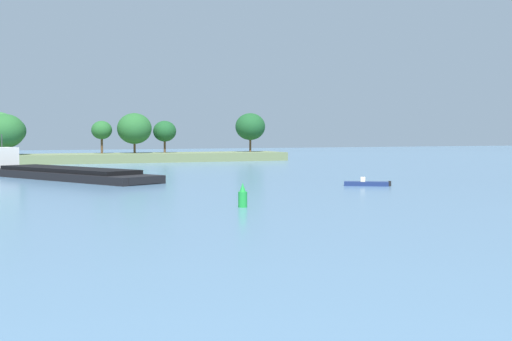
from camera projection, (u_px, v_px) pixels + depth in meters
The scene contains 4 objects.
treeline_island at pixel (115, 142), 133.11m from camera, with size 59.24×11.30×9.91m.
small_motorboat at pixel (366, 184), 73.95m from camera, with size 4.75×3.67×0.95m.
cargo_barge at pixel (56, 172), 86.21m from camera, with size 19.85×31.76×5.54m.
channel_buoy_green at pixel (243, 197), 52.67m from camera, with size 0.70×0.70×1.90m.
Camera 1 is at (-39.22, -35.15, 5.76)m, focal length 47.89 mm.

